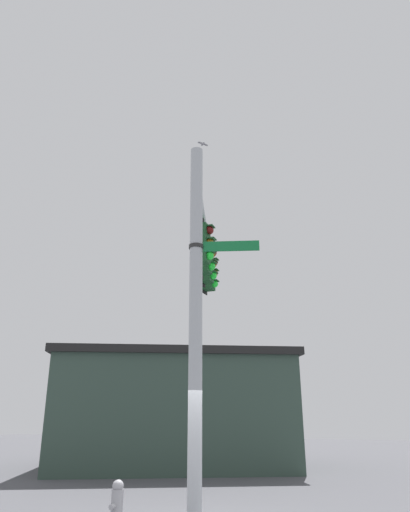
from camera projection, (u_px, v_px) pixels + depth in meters
The scene contains 10 objects.
signal_pole at pixel (196, 318), 9.40m from camera, with size 0.27×0.27×7.82m, color #ADB2B7.
mast_arm at pixel (205, 229), 13.09m from camera, with size 0.14×0.14×5.67m, color #ADB2B7.
traffic_light_nearest_pole at pixel (203, 244), 11.97m from camera, with size 0.54×0.49×1.31m.
traffic_light_mid_inner at pixel (206, 255), 12.81m from camera, with size 0.54×0.49×1.31m.
traffic_light_mid_outer at pixel (208, 265), 13.64m from camera, with size 0.54×0.49×1.31m.
traffic_light_arm_end at pixel (209, 273), 14.48m from camera, with size 0.54×0.49×1.31m.
street_name_sign at pixel (214, 247), 9.88m from camera, with size 0.57×1.44×0.22m.
bird_flying at pixel (203, 144), 16.02m from camera, with size 0.33×0.29×0.07m.
storefront_building at pixel (173, 410), 20.54m from camera, with size 11.81×12.30×4.60m.
fire_hydrant at pixel (117, 502), 9.23m from camera, with size 0.35×0.24×0.82m.
Camera 1 is at (8.59, 3.55, 2.02)m, focal length 32.61 mm.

